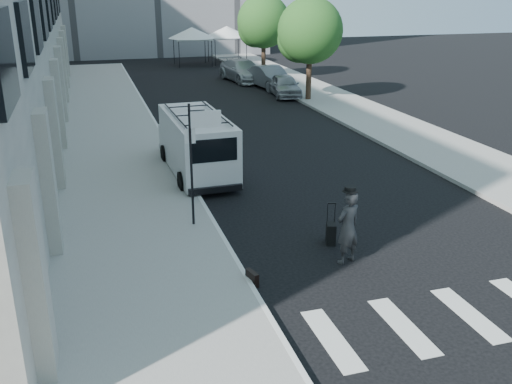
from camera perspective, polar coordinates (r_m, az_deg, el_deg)
ground at (r=14.53m, az=6.41°, el=-7.34°), size 120.00×120.00×0.00m
sidewalk_left at (r=28.60m, az=-14.38°, el=6.14°), size 4.50×48.00×0.15m
sidewalk_right at (r=35.46m, az=7.35°, el=9.22°), size 4.00×56.00×0.15m
sign_pole at (r=15.80m, az=-5.75°, el=5.29°), size 1.03×0.07×3.50m
tree_near at (r=34.51m, az=5.17°, el=15.55°), size 3.80×3.83×6.03m
tree_far at (r=42.98m, az=0.57°, el=16.50°), size 3.80×3.83×6.03m
tent_left at (r=50.81m, az=-6.43°, el=15.51°), size 4.00×4.00×3.20m
tent_right at (r=51.97m, az=-2.93°, el=15.71°), size 4.00×4.00×3.20m
businessman at (r=14.40m, az=9.18°, el=-3.50°), size 0.82×0.67×1.92m
briefcase at (r=13.53m, az=-0.39°, el=-8.59°), size 0.22×0.46×0.34m
suitcase at (r=15.64m, az=7.50°, el=-4.11°), size 0.37×0.46×1.12m
cargo_van at (r=21.16m, az=-6.03°, el=4.87°), size 2.19×5.88×2.21m
parked_car_a at (r=36.36m, az=2.89°, el=10.60°), size 2.12×4.17×1.36m
parked_car_b at (r=39.11m, az=1.43°, el=11.39°), size 2.17×4.71×1.50m
parked_car_c at (r=42.15m, az=-1.33°, el=12.05°), size 2.86×5.53×1.53m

